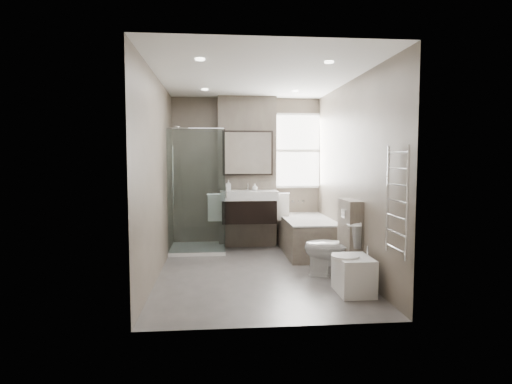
{
  "coord_description": "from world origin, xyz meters",
  "views": [
    {
      "loc": [
        -0.54,
        -5.67,
        1.54
      ],
      "look_at": [
        0.01,
        0.15,
        1.08
      ],
      "focal_mm": 30.0,
      "sensor_mm": 36.0,
      "label": 1
    }
  ],
  "objects": [
    {
      "name": "room",
      "position": [
        0.0,
        0.0,
        1.3
      ],
      "size": [
        2.7,
        3.9,
        2.7
      ],
      "color": "#56524F",
      "rests_on": "ground"
    },
    {
      "name": "cistern_box",
      "position": [
        1.21,
        -0.25,
        0.5
      ],
      "size": [
        0.19,
        0.55,
        1.0
      ],
      "color": "#62584D",
      "rests_on": "ground"
    },
    {
      "name": "window",
      "position": [
        0.9,
        1.88,
        1.68
      ],
      "size": [
        0.98,
        0.06,
        1.33
      ],
      "color": "white",
      "rests_on": "room"
    },
    {
      "name": "towel_right",
      "position": [
        0.56,
        1.4,
        0.72
      ],
      "size": [
        0.24,
        0.06,
        0.44
      ],
      "primitive_type": "cube",
      "color": "white",
      "rests_on": "vanity_pier"
    },
    {
      "name": "vanity",
      "position": [
        0.0,
        1.43,
        0.74
      ],
      "size": [
        0.95,
        0.47,
        0.66
      ],
      "color": "black",
      "rests_on": "vanity_pier"
    },
    {
      "name": "bidet",
      "position": [
        1.01,
        -1.01,
        0.22
      ],
      "size": [
        0.45,
        0.53,
        0.55
      ],
      "color": "white",
      "rests_on": "ground"
    },
    {
      "name": "soap_bottle_a",
      "position": [
        -0.33,
        1.46,
        1.09
      ],
      "size": [
        0.08,
        0.08,
        0.18
      ],
      "primitive_type": "imported",
      "color": "white",
      "rests_on": "vanity"
    },
    {
      "name": "towel_radiator",
      "position": [
        1.25,
        -1.6,
        1.12
      ],
      "size": [
        0.03,
        0.49,
        1.1
      ],
      "color": "silver",
      "rests_on": "room"
    },
    {
      "name": "toilet",
      "position": [
        0.97,
        -0.27,
        0.37
      ],
      "size": [
        0.81,
        0.6,
        0.74
      ],
      "primitive_type": "imported",
      "rotation": [
        0.0,
        0.0,
        -1.86
      ],
      "color": "white",
      "rests_on": "ground"
    },
    {
      "name": "vanity_pier",
      "position": [
        0.0,
        1.77,
        1.3
      ],
      "size": [
        1.0,
        0.25,
        2.6
      ],
      "primitive_type": "cube",
      "color": "#62584D",
      "rests_on": "ground"
    },
    {
      "name": "mirror_cabinet",
      "position": [
        0.0,
        1.61,
        1.63
      ],
      "size": [
        0.86,
        0.08,
        0.76
      ],
      "color": "black",
      "rests_on": "vanity_pier"
    },
    {
      "name": "shower_enclosure",
      "position": [
        -0.75,
        1.35,
        0.49
      ],
      "size": [
        0.9,
        0.9,
        2.0
      ],
      "color": "white",
      "rests_on": "ground"
    },
    {
      "name": "soap_bottle_b",
      "position": [
        0.11,
        1.49,
        1.06
      ],
      "size": [
        0.09,
        0.09,
        0.12
      ],
      "primitive_type": "imported",
      "color": "white",
      "rests_on": "vanity"
    },
    {
      "name": "towel_left",
      "position": [
        -0.56,
        1.4,
        0.72
      ],
      "size": [
        0.24,
        0.06,
        0.44
      ],
      "primitive_type": "cube",
      "color": "white",
      "rests_on": "vanity_pier"
    },
    {
      "name": "bathtub",
      "position": [
        0.92,
        1.1,
        0.32
      ],
      "size": [
        0.75,
        1.6,
        0.57
      ],
      "color": "#62584D",
      "rests_on": "ground"
    }
  ]
}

